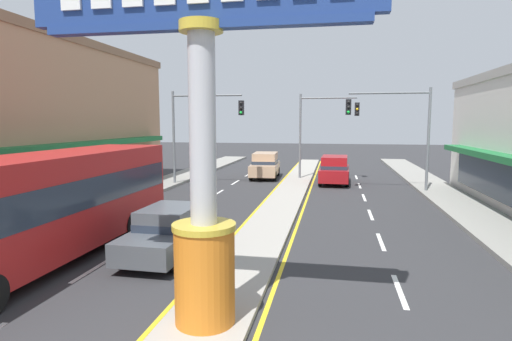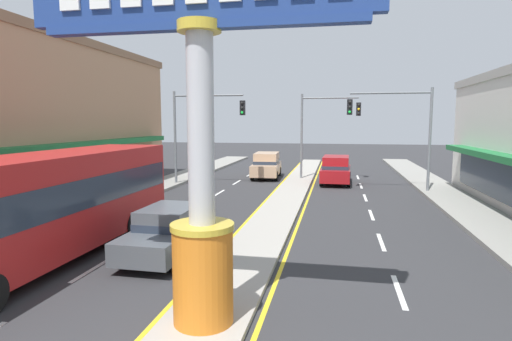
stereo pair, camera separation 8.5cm
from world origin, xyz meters
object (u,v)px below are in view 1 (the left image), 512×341
(traffic_light_median_far, at_px, (321,122))
(suv_near_left_lane, at_px, (334,169))
(suv_far_right_lane, at_px, (265,165))
(bus_mid_left_lane, at_px, (46,201))
(traffic_light_left_side, at_px, (199,121))
(sedan_near_right_lane, at_px, (169,231))
(traffic_light_right_side, at_px, (398,121))
(district_sign, at_px, (203,138))

(traffic_light_median_far, bearing_deg, suv_near_left_lane, -56.94)
(suv_far_right_lane, distance_m, bus_mid_left_lane, 20.33)
(traffic_light_left_side, height_order, sedan_near_right_lane, traffic_light_left_side)
(traffic_light_median_far, relative_size, suv_far_right_lane, 1.32)
(suv_near_left_lane, bearing_deg, traffic_light_median_far, 123.06)
(traffic_light_right_side, distance_m, sedan_near_right_lane, 16.57)
(traffic_light_left_side, height_order, suv_far_right_lane, traffic_light_left_side)
(traffic_light_right_side, height_order, suv_near_left_lane, traffic_light_right_side)
(suv_far_right_lane, height_order, bus_mid_left_lane, bus_mid_left_lane)
(traffic_light_left_side, relative_size, bus_mid_left_lane, 0.55)
(district_sign, xyz_separation_m, suv_far_right_lane, (-2.58, 23.08, -2.93))
(district_sign, relative_size, suv_far_right_lane, 1.58)
(suv_near_left_lane, bearing_deg, traffic_light_right_side, -39.77)
(sedan_near_right_lane, bearing_deg, suv_near_left_lane, 72.81)
(district_sign, height_order, bus_mid_left_lane, district_sign)
(bus_mid_left_lane, bearing_deg, district_sign, -27.36)
(sedan_near_right_lane, bearing_deg, traffic_light_right_side, 57.39)
(traffic_light_median_far, distance_m, bus_mid_left_lane, 21.01)
(traffic_light_left_side, relative_size, suv_far_right_lane, 1.32)
(traffic_light_median_far, distance_m, suv_near_left_lane, 3.70)
(suv_far_right_lane, bearing_deg, bus_mid_left_lane, -99.34)
(suv_near_left_lane, relative_size, bus_mid_left_lane, 0.42)
(suv_near_left_lane, xyz_separation_m, bus_mid_left_lane, (-8.45, -17.97, 0.88))
(traffic_light_right_side, distance_m, bus_mid_left_lane, 19.36)
(bus_mid_left_lane, bearing_deg, traffic_light_median_far, 69.10)
(sedan_near_right_lane, height_order, bus_mid_left_lane, bus_mid_left_lane)
(traffic_light_median_far, height_order, sedan_near_right_lane, traffic_light_median_far)
(traffic_light_right_side, bearing_deg, bus_mid_left_lane, -128.78)
(traffic_light_median_far, xyz_separation_m, bus_mid_left_lane, (-7.45, -19.50, -2.33))
(suv_far_right_lane, relative_size, bus_mid_left_lane, 0.42)
(traffic_light_right_side, distance_m, suv_far_right_lane, 10.61)
(traffic_light_left_side, xyz_separation_m, sedan_near_right_lane, (3.59, -13.94, -3.46))
(traffic_light_right_side, xyz_separation_m, suv_far_right_lane, (-8.74, 5.06, -3.26))
(traffic_light_right_side, bearing_deg, suv_far_right_lane, 149.93)
(traffic_light_median_far, relative_size, suv_near_left_lane, 1.33)
(district_sign, bearing_deg, traffic_light_right_side, 71.13)
(traffic_light_left_side, bearing_deg, district_sign, -71.41)
(traffic_light_median_far, xyz_separation_m, suv_far_right_lane, (-4.15, 0.54, -3.21))
(district_sign, relative_size, traffic_light_right_side, 1.19)
(traffic_light_left_side, height_order, bus_mid_left_lane, traffic_light_left_side)
(traffic_light_left_side, relative_size, suv_near_left_lane, 1.33)
(suv_far_right_lane, xyz_separation_m, bus_mid_left_lane, (-3.30, -20.04, 0.88))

